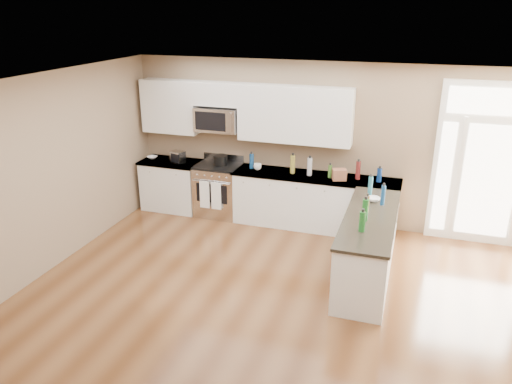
# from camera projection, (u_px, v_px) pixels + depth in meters

# --- Properties ---
(ground) EXTENTS (8.00, 8.00, 0.00)m
(ground) POSITION_uv_depth(u_px,v_px,m) (255.00, 362.00, 5.44)
(ground) COLOR #542F17
(room_shell) EXTENTS (8.00, 8.00, 8.00)m
(room_shell) POSITION_uv_depth(u_px,v_px,m) (255.00, 218.00, 4.83)
(room_shell) COLOR #887156
(room_shell) RESTS_ON ground
(back_cabinet_left) EXTENTS (1.10, 0.66, 0.94)m
(back_cabinet_left) POSITION_uv_depth(u_px,v_px,m) (172.00, 186.00, 9.40)
(back_cabinet_left) COLOR silver
(back_cabinet_left) RESTS_ON ground
(back_cabinet_right) EXTENTS (2.85, 0.66, 0.94)m
(back_cabinet_right) POSITION_uv_depth(u_px,v_px,m) (314.00, 203.00, 8.61)
(back_cabinet_right) COLOR silver
(back_cabinet_right) RESTS_ON ground
(peninsula_cabinet) EXTENTS (0.69, 2.32, 0.94)m
(peninsula_cabinet) POSITION_uv_depth(u_px,v_px,m) (368.00, 249.00, 7.00)
(peninsula_cabinet) COLOR silver
(peninsula_cabinet) RESTS_ON ground
(upper_cabinet_left) EXTENTS (1.04, 0.33, 0.95)m
(upper_cabinet_left) POSITION_uv_depth(u_px,v_px,m) (171.00, 106.00, 9.01)
(upper_cabinet_left) COLOR silver
(upper_cabinet_left) RESTS_ON room_shell
(upper_cabinet_right) EXTENTS (1.94, 0.33, 0.95)m
(upper_cabinet_right) POSITION_uv_depth(u_px,v_px,m) (295.00, 115.00, 8.33)
(upper_cabinet_right) COLOR silver
(upper_cabinet_right) RESTS_ON room_shell
(upper_cabinet_short) EXTENTS (0.82, 0.33, 0.40)m
(upper_cabinet_short) POSITION_uv_depth(u_px,v_px,m) (218.00, 94.00, 8.64)
(upper_cabinet_short) COLOR silver
(upper_cabinet_short) RESTS_ON room_shell
(microwave) EXTENTS (0.78, 0.41, 0.42)m
(microwave) POSITION_uv_depth(u_px,v_px,m) (218.00, 119.00, 8.76)
(microwave) COLOR silver
(microwave) RESTS_ON room_shell
(entry_door) EXTENTS (1.70, 0.10, 2.60)m
(entry_door) POSITION_uv_depth(u_px,v_px,m) (491.00, 166.00, 7.75)
(entry_door) COLOR white
(entry_door) RESTS_ON ground
(kitchen_range) EXTENTS (0.78, 0.69, 1.08)m
(kitchen_range) POSITION_uv_depth(u_px,v_px,m) (219.00, 190.00, 9.11)
(kitchen_range) COLOR silver
(kitchen_range) RESTS_ON ground
(stockpot) EXTENTS (0.28, 0.28, 0.19)m
(stockpot) POSITION_uv_depth(u_px,v_px,m) (220.00, 160.00, 8.93)
(stockpot) COLOR black
(stockpot) RESTS_ON kitchen_range
(toaster_oven) EXTENTS (0.29, 0.26, 0.21)m
(toaster_oven) POSITION_uv_depth(u_px,v_px,m) (178.00, 157.00, 9.11)
(toaster_oven) COLOR silver
(toaster_oven) RESTS_ON back_cabinet_left
(cardboard_box) EXTENTS (0.26, 0.23, 0.18)m
(cardboard_box) POSITION_uv_depth(u_px,v_px,m) (339.00, 175.00, 8.20)
(cardboard_box) COLOR brown
(cardboard_box) RESTS_ON back_cabinet_right
(bowl_left) EXTENTS (0.22, 0.22, 0.04)m
(bowl_left) POSITION_uv_depth(u_px,v_px,m) (152.00, 157.00, 9.36)
(bowl_left) COLOR white
(bowl_left) RESTS_ON back_cabinet_left
(bowl_peninsula) EXTENTS (0.21, 0.21, 0.06)m
(bowl_peninsula) POSITION_uv_depth(u_px,v_px,m) (373.00, 199.00, 7.32)
(bowl_peninsula) COLOR white
(bowl_peninsula) RESTS_ON peninsula_cabinet
(cup_counter) EXTENTS (0.18, 0.18, 0.11)m
(cup_counter) POSITION_uv_depth(u_px,v_px,m) (258.00, 167.00, 8.71)
(cup_counter) COLOR white
(cup_counter) RESTS_ON back_cabinet_right
(counter_bottles) EXTENTS (2.41, 2.12, 0.32)m
(counter_bottles) POSITION_uv_depth(u_px,v_px,m) (336.00, 181.00, 7.74)
(counter_bottles) COLOR #19591E
(counter_bottles) RESTS_ON back_cabinet_right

